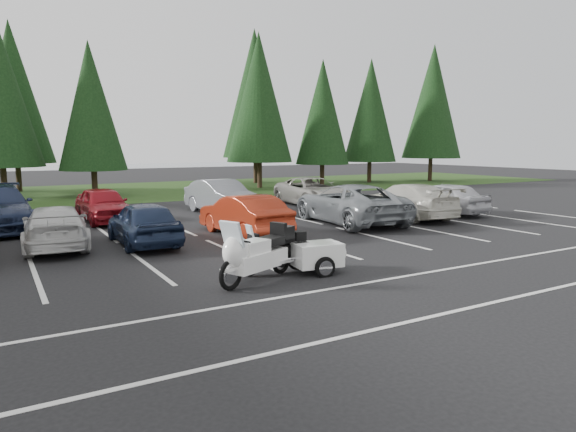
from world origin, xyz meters
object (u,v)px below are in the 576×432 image
Objects in this scene: car_near_4 at (144,223)px; car_near_8 at (445,198)px; car_far_4 at (313,192)px; adventure_motorcycle at (274,248)px; car_near_3 at (55,227)px; car_near_6 at (349,204)px; car_near_7 at (406,201)px; cargo_trailer at (317,258)px; car_near_5 at (244,215)px; car_far_3 at (222,197)px; touring_motorcycle at (257,249)px; car_far_2 at (103,204)px.

car_near_8 is (14.25, 0.57, 0.03)m from car_near_4.
car_far_4 is 14.70m from adventure_motorcycle.
car_near_3 is 11.11m from car_near_6.
cargo_trailer is at bearing 39.17° from car_near_7.
car_near_5 is 2.61× the size of cargo_trailer.
car_far_3 is 2.24× the size of adventure_motorcycle.
car_near_6 reaches higher than car_near_5.
touring_motorcycle is at bearing -172.63° from cargo_trailer.
car_far_4 is (-1.03, 6.02, -0.01)m from car_near_7.
car_near_6 reaches higher than adventure_motorcycle.
car_near_6 is at bearing -178.63° from car_near_5.
adventure_motorcycle is (-9.80, -5.77, -0.11)m from car_near_7.
car_near_5 is at bearing -132.59° from car_far_4.
car_near_5 is at bearing 4.08° from car_near_8.
car_near_6 is (8.57, 0.42, 0.10)m from car_near_4.
adventure_motorcycle is (-6.72, -5.81, -0.16)m from car_near_6.
car_near_5 is 7.01m from car_far_2.
car_far_2 is (-11.81, 5.55, -0.03)m from car_near_7.
car_near_8 is 2.04× the size of adventure_motorcycle.
car_near_5 is at bearing 176.99° from car_near_3.
car_far_3 is at bearing -3.44° from car_far_2.
car_near_7 is 6.10m from car_far_4.
car_far_4 is at bearing 65.19° from cargo_trailer.
car_near_8 is 14.64m from touring_motorcycle.
touring_motorcycle is 1.68× the size of cargo_trailer.
car_near_6 is at bearing 2.95° from car_near_7.
car_far_3 is at bearing 86.18° from cargo_trailer.
car_near_8 is (16.77, -0.28, 0.08)m from car_near_3.
car_near_3 is 0.87× the size of car_near_7.
cargo_trailer is (1.68, -0.01, -0.40)m from touring_motorcycle.
car_near_5 is at bearing -179.82° from car_near_4.
cargo_trailer is at bearing 115.70° from car_near_4.
car_near_6 is 2.73× the size of adventure_motorcycle.
touring_motorcycle is at bearing -86.90° from car_far_2.
car_near_4 is 3.57m from car_near_5.
car_far_4 is at bearing 54.21° from adventure_motorcycle.
car_near_7 is 8.50m from car_far_3.
car_near_6 is 6.32m from car_far_4.
car_far_2 is (2.38, 5.08, 0.06)m from car_near_3.
car_far_4 is at bearing -141.34° from car_near_5.
car_near_6 is 3.45× the size of cargo_trailer.
cargo_trailer is (-11.45, -6.50, -0.35)m from car_near_8.
car_far_2 is at bearing 111.58° from cargo_trailer.
car_far_4 is 14.61m from cargo_trailer.
car_near_4 is 0.98× the size of car_far_2.
car_far_3 is at bearing -108.93° from car_near_5.
car_near_3 is at bearing 3.02° from car_near_6.
car_near_3 is 1.07× the size of car_far_2.
car_far_3 reaches higher than car_near_8.
car_far_3 reaches higher than car_near_7.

